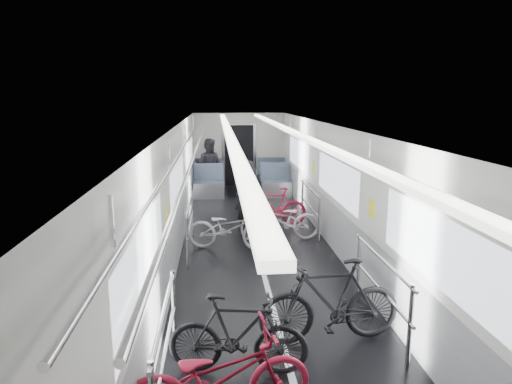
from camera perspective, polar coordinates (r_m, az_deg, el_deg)
The scene contains 10 objects.
car_shell at distance 10.20m, azimuth -0.65°, elevation 1.65°, with size 3.02×14.01×2.41m.
bike_left_near at distance 4.45m, azimuth -4.72°, elevation -22.12°, with size 0.60×1.73×0.91m, color maroon.
bike_left_mid at distance 5.09m, azimuth -2.29°, elevation -17.38°, with size 0.43×1.51×0.91m, color black.
bike_left_far at distance 8.91m, azimuth -3.38°, elevation -4.51°, with size 0.57×1.63×0.86m, color #A3A2A7.
bike_right_near at distance 5.71m, azimuth 9.26°, elevation -13.31°, with size 0.49×1.75×1.05m, color black.
bike_right_mid at distance 9.42m, azimuth 3.09°, elevation -3.55°, with size 0.58×1.66×0.87m, color #B6B6BB.
bike_right_far at distance 10.50m, azimuth 2.32°, elevation -1.85°, with size 0.42×1.49×0.90m, color #B71635.
bike_aisle at distance 10.04m, azimuth 0.03°, elevation -2.33°, with size 0.63×1.80×0.95m, color black.
person_standing at distance 10.05m, azimuth -1.20°, elevation -0.43°, with size 0.58×0.38×1.59m, color black.
person_seated at distance 14.17m, azimuth -5.92°, elevation 3.30°, with size 0.82×0.64×1.68m, color #29262D.
Camera 1 is at (-0.76, -8.23, 2.94)m, focal length 32.00 mm.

